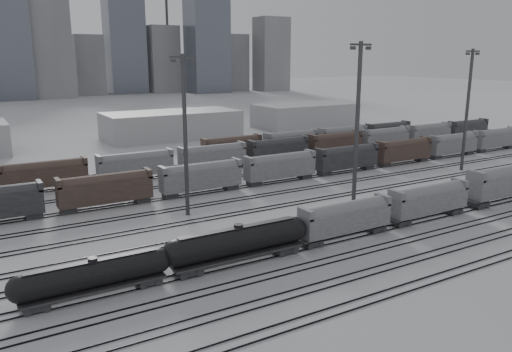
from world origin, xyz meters
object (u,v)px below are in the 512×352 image
light_mast_c (357,121)px  hopper_car_c (505,180)px  hopper_car_a (345,217)px  tank_car_b (239,242)px  tank_car_a (94,275)px  hopper_car_b (429,199)px

light_mast_c → hopper_car_c: bearing=-26.2°
hopper_car_a → tank_car_b: bearing=180.0°
tank_car_b → hopper_car_a: size_ratio=1.35×
tank_car_a → light_mast_c: size_ratio=0.62×
hopper_car_a → tank_car_a: bearing=-180.0°
tank_car_a → light_mast_c: 47.76m
hopper_car_a → hopper_car_c: size_ratio=0.84×
hopper_car_a → hopper_car_c: bearing=-0.0°
tank_car_b → hopper_car_b: hopper_car_b is taller
tank_car_b → hopper_car_a: 16.41m
hopper_car_b → hopper_car_c: bearing=-0.0°
tank_car_a → hopper_car_c: bearing=0.0°
hopper_car_a → light_mast_c: light_mast_c is taller
hopper_car_c → light_mast_c: 27.98m
tank_car_a → light_mast_c: bearing=14.3°
tank_car_a → hopper_car_b: (49.47, 0.00, 0.85)m
hopper_car_a → hopper_car_b: (16.27, 0.00, 0.09)m
light_mast_c → hopper_car_a: bearing=-135.5°
tank_car_b → light_mast_c: size_ratio=0.72×
hopper_car_b → hopper_car_c: (18.74, -0.00, 0.50)m
tank_car_b → tank_car_a: bearing=-180.0°
hopper_car_c → light_mast_c: (-23.34, 11.47, 10.32)m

